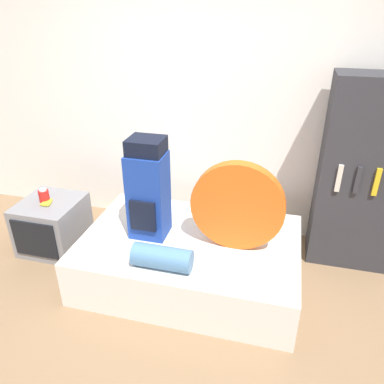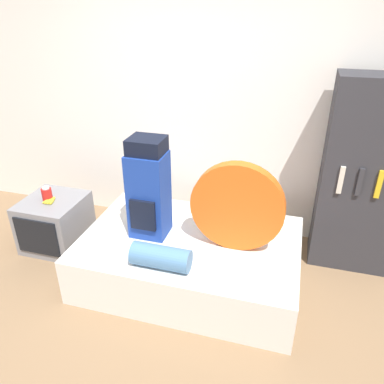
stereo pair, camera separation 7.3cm
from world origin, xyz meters
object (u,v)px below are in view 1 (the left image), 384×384
object	(u,v)px
television	(53,224)
canister	(44,196)
backpack	(148,190)
sleeping_roll	(162,258)
bookshelf	(362,176)
tent_bag	(237,206)

from	to	relation	value
television	canister	distance (m)	0.32
backpack	canister	size ratio (longest dim) A/B	6.25
backpack	canister	world-z (taller)	backpack
sleeping_roll	television	xyz separation A→B (m)	(-1.35, 0.56, -0.26)
backpack	bookshelf	bearing A→B (deg)	21.33
television	canister	world-z (taller)	canister
canister	sleeping_roll	bearing A→B (deg)	-21.89
tent_bag	bookshelf	world-z (taller)	bookshelf
bookshelf	tent_bag	bearing A→B (deg)	-145.68
canister	bookshelf	world-z (taller)	bookshelf
backpack	sleeping_roll	bearing A→B (deg)	-59.26
sleeping_roll	canister	bearing A→B (deg)	158.11
sleeping_roll	bookshelf	size ratio (longest dim) A/B	0.26
television	backpack	bearing A→B (deg)	-6.91
tent_bag	bookshelf	distance (m)	1.22
tent_bag	sleeping_roll	bearing A→B (deg)	-139.51
tent_bag	bookshelf	size ratio (longest dim) A/B	0.43
backpack	canister	xyz separation A→B (m)	(-1.13, 0.13, -0.27)
sleeping_roll	bookshelf	xyz separation A→B (m)	(1.50, 1.11, 0.36)
tent_bag	canister	bearing A→B (deg)	176.02
backpack	television	xyz separation A→B (m)	(-1.10, 0.13, -0.59)
tent_bag	television	xyz separation A→B (m)	(-1.84, 0.13, -0.54)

